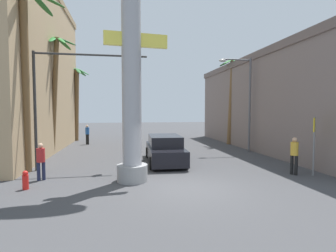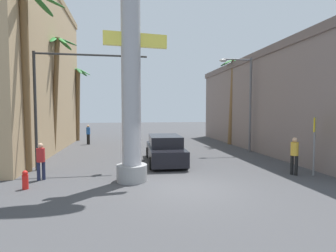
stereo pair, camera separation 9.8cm
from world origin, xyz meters
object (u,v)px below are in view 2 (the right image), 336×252
(neon_sign_pole, at_px, (131,60))
(palm_tree_mid_right, at_px, (232,96))
(street_lamp, at_px, (245,95))
(car_lead, at_px, (165,150))
(pedestrian_far_left, at_px, (88,133))
(pedestrian_by_sign, at_px, (294,153))
(pedestrian_curb_left, at_px, (41,159))
(palm_tree_mid_left, at_px, (56,78))
(traffic_light_mast, at_px, (72,87))
(fire_hydrant, at_px, (25,180))
(palm_tree_far_left, at_px, (78,98))
(crossing_sign, at_px, (314,137))
(palm_tree_near_left, at_px, (26,62))

(neon_sign_pole, relative_size, palm_tree_mid_right, 1.50)
(palm_tree_mid_right, bearing_deg, street_lamp, -101.12)
(car_lead, bearing_deg, pedestrian_far_left, 121.13)
(pedestrian_by_sign, distance_m, pedestrian_curb_left, 11.34)
(neon_sign_pole, height_order, street_lamp, neon_sign_pole)
(neon_sign_pole, height_order, palm_tree_mid_left, neon_sign_pole)
(traffic_light_mast, distance_m, palm_tree_mid_right, 14.43)
(pedestrian_curb_left, distance_m, fire_hydrant, 1.43)
(palm_tree_mid_right, distance_m, palm_tree_far_left, 14.87)
(street_lamp, height_order, pedestrian_by_sign, street_lamp)
(neon_sign_pole, relative_size, fire_hydrant, 15.64)
(pedestrian_curb_left, bearing_deg, neon_sign_pole, -11.47)
(fire_hydrant, bearing_deg, palm_tree_mid_right, 40.88)
(neon_sign_pole, bearing_deg, palm_tree_mid_left, 121.79)
(car_lead, distance_m, palm_tree_mid_right, 10.63)
(street_lamp, relative_size, traffic_light_mast, 1.14)
(pedestrian_by_sign, bearing_deg, crossing_sign, -21.12)
(crossing_sign, relative_size, palm_tree_mid_left, 0.34)
(palm_tree_far_left, xyz_separation_m, pedestrian_by_sign, (12.31, -16.19, -3.23))
(neon_sign_pole, distance_m, palm_tree_near_left, 5.43)
(palm_tree_near_left, relative_size, fire_hydrant, 12.14)
(neon_sign_pole, bearing_deg, fire_hydrant, -172.73)
(crossing_sign, bearing_deg, palm_tree_near_left, 167.51)
(pedestrian_by_sign, bearing_deg, pedestrian_far_left, 130.19)
(palm_tree_mid_left, distance_m, fire_hydrant, 9.70)
(neon_sign_pole, bearing_deg, palm_tree_near_left, 153.49)
(pedestrian_curb_left, bearing_deg, pedestrian_by_sign, -4.83)
(pedestrian_far_left, height_order, pedestrian_by_sign, pedestrian_by_sign)
(neon_sign_pole, height_order, pedestrian_far_left, neon_sign_pole)
(neon_sign_pole, bearing_deg, car_lead, 61.94)
(palm_tree_near_left, bearing_deg, palm_tree_far_left, 90.03)
(car_lead, relative_size, palm_tree_far_left, 0.71)
(pedestrian_far_left, height_order, pedestrian_curb_left, pedestrian_far_left)
(street_lamp, bearing_deg, car_lead, -155.75)
(pedestrian_far_left, height_order, fire_hydrant, pedestrian_far_left)
(neon_sign_pole, bearing_deg, pedestrian_curb_left, 168.53)
(palm_tree_mid_right, bearing_deg, palm_tree_near_left, -148.90)
(palm_tree_mid_left, bearing_deg, palm_tree_near_left, -89.83)
(neon_sign_pole, distance_m, palm_tree_far_left, 16.76)
(street_lamp, bearing_deg, crossing_sign, -90.09)
(street_lamp, xyz_separation_m, pedestrian_curb_left, (-12.07, -5.75, -3.17))
(palm_tree_mid_right, xyz_separation_m, pedestrian_by_sign, (-1.62, -11.00, -3.21))
(street_lamp, distance_m, palm_tree_near_left, 13.77)
(traffic_light_mast, height_order, pedestrian_curb_left, traffic_light_mast)
(street_lamp, relative_size, pedestrian_curb_left, 4.21)
(neon_sign_pole, xyz_separation_m, street_lamp, (8.23, 6.54, -0.98))
(street_lamp, distance_m, car_lead, 7.63)
(traffic_light_mast, height_order, car_lead, traffic_light_mast)
(crossing_sign, distance_m, traffic_light_mast, 11.83)
(palm_tree_near_left, bearing_deg, traffic_light_mast, 9.85)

